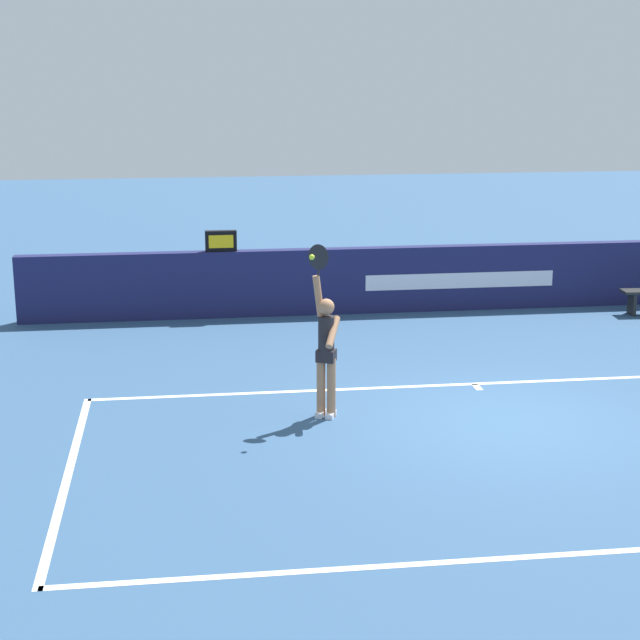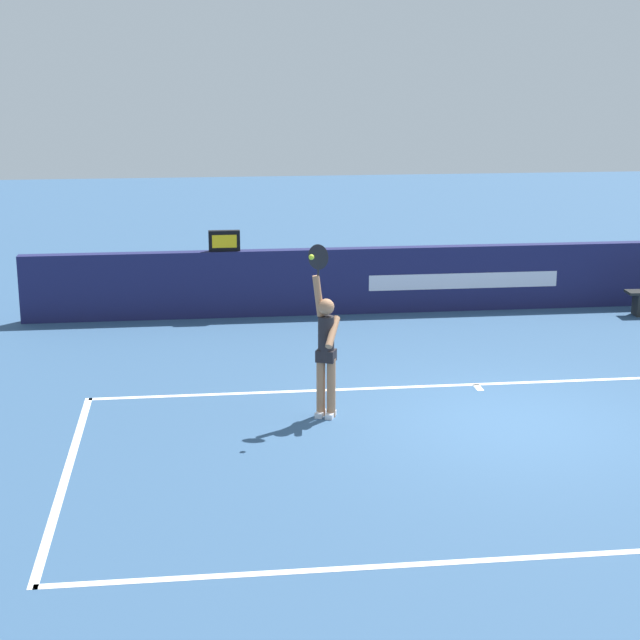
% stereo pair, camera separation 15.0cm
% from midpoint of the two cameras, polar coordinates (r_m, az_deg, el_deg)
% --- Properties ---
extents(ground_plane, '(60.00, 60.00, 0.00)m').
position_cam_midpoint_polar(ground_plane, '(14.09, 10.66, -5.54)').
color(ground_plane, '#2E4E72').
extents(court_lines, '(11.43, 5.52, 0.00)m').
position_cam_midpoint_polar(court_lines, '(13.15, 12.05, -7.07)').
color(court_lines, white).
rests_on(court_lines, ground).
extents(back_wall, '(14.61, 0.27, 1.25)m').
position_cam_midpoint_polar(back_wall, '(19.77, 5.32, 2.27)').
color(back_wall, '#1B1D4A').
rests_on(back_wall, ground).
extents(speed_display, '(0.58, 0.14, 0.38)m').
position_cam_midpoint_polar(speed_display, '(19.18, -5.09, 4.39)').
color(speed_display, black).
rests_on(speed_display, back_wall).
extents(tennis_player, '(0.45, 0.46, 2.36)m').
position_cam_midpoint_polar(tennis_player, '(13.75, 0.63, -1.50)').
color(tennis_player, '#AA7552').
rests_on(tennis_player, ground).
extents(tennis_ball, '(0.07, 0.07, 0.07)m').
position_cam_midpoint_polar(tennis_ball, '(13.14, -0.15, 3.50)').
color(tennis_ball, '#C5E62E').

